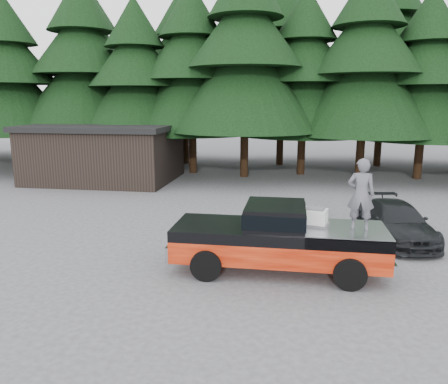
# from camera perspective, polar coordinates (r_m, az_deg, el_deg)

# --- Properties ---
(ground) EXTENTS (120.00, 120.00, 0.00)m
(ground) POSITION_cam_1_polar(r_m,az_deg,el_deg) (13.31, -0.31, -8.84)
(ground) COLOR #464648
(ground) RESTS_ON ground
(pickup_truck) EXTENTS (6.00, 2.04, 1.33)m
(pickup_truck) POSITION_cam_1_polar(r_m,az_deg,el_deg) (12.40, 7.06, -7.27)
(pickup_truck) COLOR #E2431A
(pickup_truck) RESTS_ON ground
(truck_cab) EXTENTS (1.66, 1.90, 0.59)m
(truck_cab) POSITION_cam_1_polar(r_m,az_deg,el_deg) (12.12, 6.71, -2.97)
(truck_cab) COLOR black
(truck_cab) RESTS_ON pickup_truck
(air_compressor) EXTENTS (0.74, 0.65, 0.43)m
(air_compressor) POSITION_cam_1_polar(r_m,az_deg,el_deg) (12.30, 11.79, -3.29)
(air_compressor) COLOR silver
(air_compressor) RESTS_ON pickup_truck
(man_on_bed) EXTENTS (0.75, 0.54, 1.93)m
(man_on_bed) POSITION_cam_1_polar(r_m,az_deg,el_deg) (12.01, 17.45, -0.31)
(man_on_bed) COLOR #54535A
(man_on_bed) RESTS_ON pickup_truck
(parked_car) EXTENTS (2.42, 4.56, 1.26)m
(parked_car) POSITION_cam_1_polar(r_m,az_deg,el_deg) (16.13, 21.52, -3.61)
(parked_car) COLOR black
(parked_car) RESTS_ON ground
(utility_building) EXTENTS (8.40, 6.40, 3.30)m
(utility_building) POSITION_cam_1_polar(r_m,az_deg,el_deg) (26.85, -15.27, 5.03)
(utility_building) COLOR black
(utility_building) RESTS_ON ground
(treeline) EXTENTS (60.15, 16.05, 17.50)m
(treeline) POSITION_cam_1_polar(r_m,az_deg,el_deg) (29.66, 6.28, 17.73)
(treeline) COLOR black
(treeline) RESTS_ON ground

